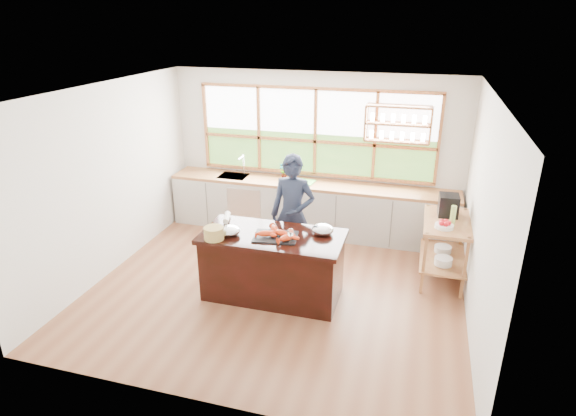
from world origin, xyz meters
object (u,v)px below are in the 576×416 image
at_px(island, 273,265).
at_px(espresso_machine, 448,205).
at_px(cook, 293,215).
at_px(wicker_basket, 214,233).

xyz_separation_m(island, espresso_machine, (2.19, 1.29, 0.60)).
distance_m(cook, espresso_machine, 2.20).
relative_size(cook, espresso_machine, 5.80).
height_order(island, espresso_machine, espresso_machine).
xyz_separation_m(island, wicker_basket, (-0.67, -0.33, 0.53)).
bearing_deg(island, wicker_basket, -154.03).
bearing_deg(wicker_basket, island, 25.97).
relative_size(cook, wicker_basket, 7.00).
bearing_deg(espresso_machine, wicker_basket, -153.40).
relative_size(island, cook, 1.05).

